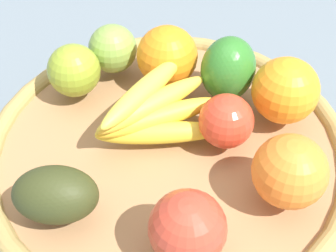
% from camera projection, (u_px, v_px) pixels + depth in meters
% --- Properties ---
extents(ground_plane, '(2.40, 2.40, 0.00)m').
position_uv_depth(ground_plane, '(168.00, 156.00, 0.59)').
color(ground_plane, slate).
rests_on(ground_plane, ground).
extents(basket, '(0.46, 0.46, 0.03)m').
position_uv_depth(basket, '(168.00, 147.00, 0.58)').
color(basket, '#A3754B').
rests_on(basket, ground_plane).
extents(banana_bunch, '(0.15, 0.16, 0.06)m').
position_uv_depth(banana_bunch, '(154.00, 111.00, 0.55)').
color(banana_bunch, yellow).
rests_on(banana_bunch, basket).
extents(apple_0, '(0.10, 0.10, 0.07)m').
position_uv_depth(apple_0, '(113.00, 49.00, 0.64)').
color(apple_0, '#80A544').
rests_on(apple_0, basket).
extents(bell_pepper, '(0.10, 0.10, 0.09)m').
position_uv_depth(bell_pepper, '(228.00, 69.00, 0.59)').
color(bell_pepper, '#307628').
rests_on(bell_pepper, basket).
extents(apple_2, '(0.09, 0.09, 0.08)m').
position_uv_depth(apple_2, '(188.00, 228.00, 0.43)').
color(apple_2, '#C53E2A').
rests_on(apple_2, basket).
extents(apple_3, '(0.07, 0.07, 0.07)m').
position_uv_depth(apple_3, '(226.00, 119.00, 0.54)').
color(apple_3, red).
rests_on(apple_3, basket).
extents(orange_0, '(0.09, 0.09, 0.08)m').
position_uv_depth(orange_0, '(290.00, 171.00, 0.48)').
color(orange_0, orange).
rests_on(orange_0, basket).
extents(orange_2, '(0.11, 0.11, 0.08)m').
position_uv_depth(orange_2, '(167.00, 56.00, 0.61)').
color(orange_2, orange).
rests_on(orange_2, basket).
extents(avocado, '(0.06, 0.09, 0.06)m').
position_uv_depth(avocado, '(56.00, 195.00, 0.47)').
color(avocado, '#343A1A').
rests_on(avocado, basket).
extents(apple_1, '(0.10, 0.10, 0.07)m').
position_uv_depth(apple_1, '(74.00, 70.00, 0.60)').
color(apple_1, '#8BA22B').
rests_on(apple_1, basket).
extents(orange_1, '(0.09, 0.09, 0.08)m').
position_uv_depth(orange_1, '(285.00, 90.00, 0.56)').
color(orange_1, orange).
rests_on(orange_1, basket).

